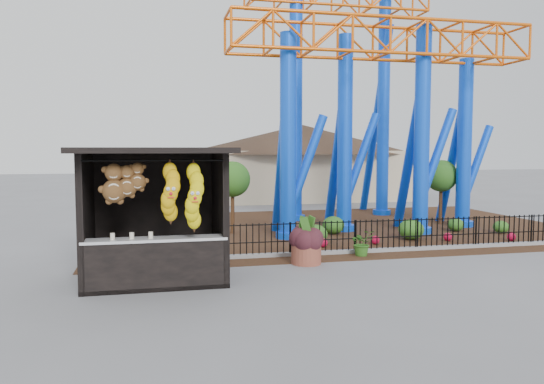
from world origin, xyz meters
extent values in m
plane|color=slate|center=(0.00, 0.00, 0.00)|extent=(120.00, 120.00, 0.00)
cube|color=#331E11|center=(4.00, 8.00, 0.01)|extent=(18.00, 12.00, 0.02)
cube|color=gray|center=(4.00, 3.00, 0.06)|extent=(18.00, 0.18, 0.12)
cube|color=black|center=(-3.00, 1.20, 0.05)|extent=(3.20, 2.60, 0.10)
cube|color=black|center=(-3.00, 2.44, 1.50)|extent=(3.20, 0.12, 3.00)
cube|color=black|center=(-4.54, 1.20, 1.50)|extent=(0.12, 2.60, 3.00)
cube|color=black|center=(-1.46, 1.20, 1.50)|extent=(0.12, 2.60, 3.00)
cube|color=black|center=(-3.00, 0.95, 3.06)|extent=(3.50, 3.40, 0.12)
cube|color=black|center=(-4.53, -0.03, 1.50)|extent=(0.14, 0.14, 3.00)
cube|color=black|center=(-1.47, -0.03, 1.50)|extent=(0.14, 0.14, 3.00)
cube|color=black|center=(-3.00, 0.15, 0.55)|extent=(3.00, 0.50, 1.10)
cube|color=silver|center=(-3.00, 0.15, 1.12)|extent=(3.10, 0.55, 0.06)
cylinder|color=black|center=(-3.00, -0.25, 2.85)|extent=(2.90, 0.04, 0.04)
cylinder|color=blue|center=(1.50, 6.00, 3.50)|extent=(0.56, 0.56, 7.00)
cylinder|color=blue|center=(1.50, 6.00, 0.12)|extent=(0.84, 0.84, 0.24)
cylinder|color=blue|center=(4.00, 7.20, 3.65)|extent=(0.56, 0.56, 7.30)
cylinder|color=blue|center=(4.00, 7.20, 0.12)|extent=(0.84, 0.84, 0.24)
cylinder|color=blue|center=(6.50, 6.00, 3.75)|extent=(0.56, 0.56, 7.50)
cylinder|color=blue|center=(6.50, 6.00, 0.12)|extent=(0.84, 0.84, 0.24)
cylinder|color=blue|center=(9.00, 7.20, 3.30)|extent=(0.56, 0.56, 6.60)
cylinder|color=blue|center=(9.00, 7.20, 0.12)|extent=(0.84, 0.84, 0.24)
cylinder|color=blue|center=(3.00, 10.50, 4.75)|extent=(0.56, 0.56, 9.50)
cylinder|color=blue|center=(3.00, 10.50, 0.12)|extent=(0.84, 0.84, 0.24)
cylinder|color=blue|center=(7.50, 11.50, 5.25)|extent=(0.56, 0.56, 10.50)
cylinder|color=blue|center=(7.50, 11.50, 0.12)|extent=(0.84, 0.84, 0.24)
cylinder|color=blue|center=(1.50, 6.90, 2.62)|extent=(0.36, 2.21, 5.85)
cylinder|color=blue|center=(2.20, 6.30, 2.45)|extent=(1.62, 0.32, 3.73)
cylinder|color=blue|center=(4.00, 8.10, 2.74)|extent=(0.36, 2.29, 6.10)
cylinder|color=blue|center=(4.70, 7.50, 2.55)|extent=(1.67, 0.32, 3.88)
cylinder|color=blue|center=(6.50, 6.90, 2.81)|extent=(0.36, 2.34, 6.26)
cylinder|color=blue|center=(7.20, 6.30, 2.62)|extent=(1.71, 0.32, 3.99)
cylinder|color=blue|center=(9.00, 8.10, 2.47)|extent=(0.36, 2.10, 5.53)
cylinder|color=blue|center=(9.70, 7.50, 2.31)|extent=(1.54, 0.32, 3.52)
cylinder|color=brown|center=(0.97, 1.95, 0.28)|extent=(1.01, 1.01, 0.57)
ellipsoid|color=#35151B|center=(0.97, 1.95, 0.89)|extent=(0.70, 0.70, 0.64)
imported|color=#2F591A|center=(2.85, 2.61, 0.39)|extent=(0.75, 0.66, 0.77)
ellipsoid|color=#2A5A1A|center=(2.11, 4.74, 0.33)|extent=(0.78, 0.78, 0.62)
ellipsoid|color=#2A5A1A|center=(5.53, 4.79, 0.36)|extent=(0.86, 0.86, 0.69)
ellipsoid|color=#2A5A1A|center=(8.04, 6.12, 0.26)|extent=(0.61, 0.61, 0.49)
ellipsoid|color=#2A5A1A|center=(3.34, 6.52, 0.34)|extent=(0.80, 0.80, 0.64)
ellipsoid|color=#2A5A1A|center=(9.40, 5.33, 0.24)|extent=(0.57, 0.57, 0.45)
sphere|color=red|center=(2.15, 4.09, 0.16)|extent=(0.28, 0.28, 0.28)
sphere|color=red|center=(3.96, 4.21, 0.16)|extent=(0.28, 0.28, 0.28)
sphere|color=red|center=(6.58, 4.24, 0.16)|extent=(0.28, 0.28, 0.28)
sphere|color=red|center=(8.68, 3.78, 0.16)|extent=(0.28, 0.28, 0.28)
cube|color=#BFAD8C|center=(6.00, 20.00, 1.50)|extent=(12.00, 6.00, 3.00)
cone|color=#332319|center=(6.00, 20.00, 3.90)|extent=(15.00, 15.00, 1.80)
camera|label=1|loc=(-3.04, -11.58, 3.08)|focal=35.00mm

